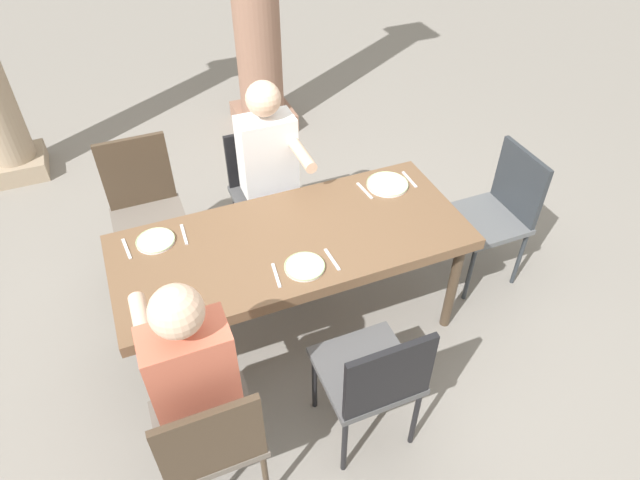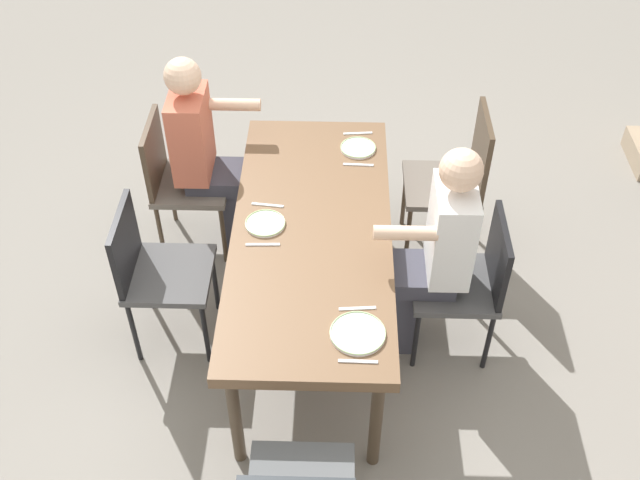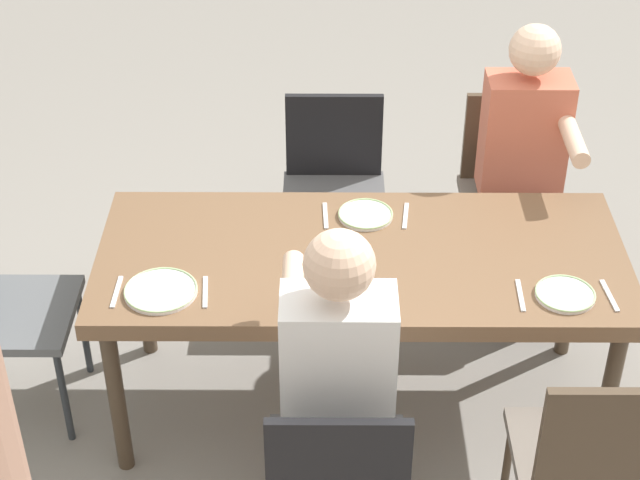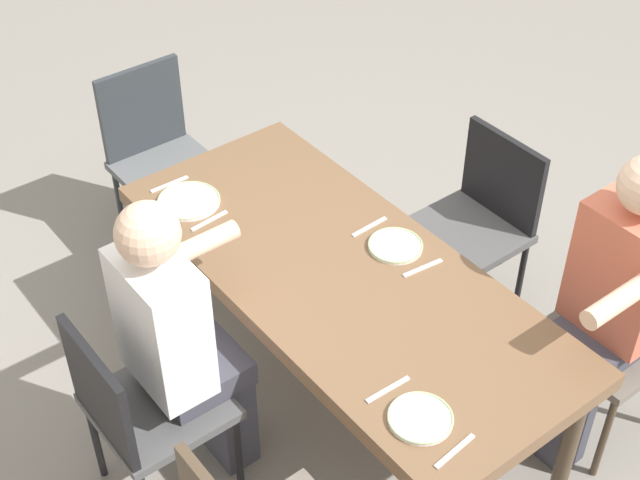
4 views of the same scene
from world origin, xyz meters
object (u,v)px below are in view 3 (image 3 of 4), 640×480
Objects in this scene: chair_mid_south at (334,182)px; plate_2 at (161,291)px; chair_west_south at (512,184)px; chair_west_north at (593,464)px; plate_0 at (565,294)px; chair_mid_north at (337,475)px; diner_woman_green at (336,382)px; dining_table at (361,268)px; plate_1 at (366,214)px; diner_man_white at (524,170)px.

chair_mid_south reaches higher than plate_2.
chair_west_south reaches higher than plate_2.
chair_west_north is 4.74× the size of plate_0.
chair_mid_north reaches higher than plate_2.
plate_2 is (0.59, -0.40, 0.05)m from diner_woman_green.
plate_0 and plate_2 have the same top height.
chair_mid_north reaches higher than plate_0.
chair_mid_north is at bearing 83.56° from dining_table.
chair_west_south is 0.68× the size of diner_woman_green.
chair_mid_north is at bearing -0.61° from chair_west_north.
chair_mid_north is 0.65× the size of diner_woman_green.
plate_1 and plate_2 have the same top height.
chair_mid_north is 0.97× the size of chair_mid_south.
dining_table is 0.84m from chair_mid_north.
diner_woman_green is at bearing 82.33° from plate_1.
plate_0 is (-0.77, -0.38, 0.05)m from diner_woman_green.
diner_woman_green is at bearing 81.29° from dining_table.
diner_man_white is 1.62m from plate_2.
chair_mid_north reaches higher than plate_1.
plate_0 is (-0.68, 0.24, 0.07)m from dining_table.
chair_mid_south reaches higher than plate_0.
chair_mid_north is at bearing 135.09° from plate_2.
chair_west_north is at bearing 165.17° from diner_woman_green.
diner_man_white is at bearing 167.33° from chair_mid_south.
chair_west_south reaches higher than chair_mid_north.
chair_mid_south is 4.30× the size of plate_0.
chair_west_south reaches higher than plate_1.
chair_mid_south is 1.33m from plate_0.
diner_woman_green reaches higher than chair_mid_north.
dining_table is at bearing -96.44° from chair_mid_north.
chair_west_south is 0.68× the size of diner_man_white.
chair_west_south is at bearing -179.80° from chair_mid_south.
diner_woman_green reaches higher than diner_man_white.
diner_man_white is (-0.00, 0.18, 0.18)m from chair_west_south.
chair_mid_north is at bearing 90.00° from chair_mid_south.
dining_table is 1.96× the size of chair_west_north.
diner_woman_green is (0.77, -0.20, 0.14)m from chair_west_north.
diner_woman_green reaches higher than plate_0.
diner_woman_green is 6.37× the size of plate_0.
dining_table is 1.08m from chair_west_south.
plate_1 is (-0.12, -0.86, 0.05)m from diner_woman_green.
dining_table is 0.25m from plate_1.
diner_man_white reaches higher than plate_1.
chair_west_south reaches higher than plate_0.
chair_mid_south reaches higher than plate_1.
diner_woman_green is (0.00, -0.20, 0.20)m from chair_mid_north.
plate_1 is at bearing -58.32° from chair_west_north.
diner_woman_green is (0.10, 0.62, 0.03)m from dining_table.
plate_1 is at bearing -146.66° from plate_2.
dining_table is 7.59× the size of plate_2.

